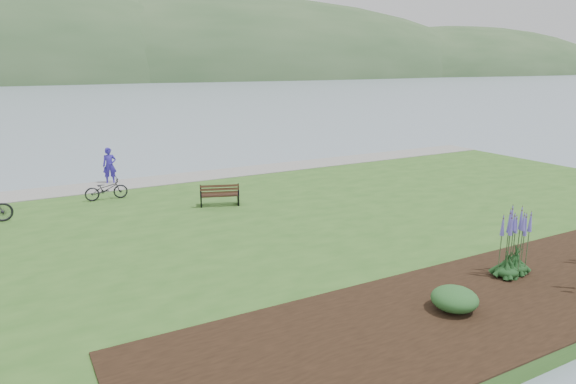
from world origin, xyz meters
name	(u,v)px	position (x,y,z in m)	size (l,w,h in m)	color
ground	(295,214)	(0.00, 0.00, 0.00)	(600.00, 600.00, 0.00)	gray
lawn	(321,222)	(0.00, -2.00, 0.20)	(34.00, 20.00, 0.40)	#2F5B20
shoreline_path	(229,173)	(0.00, 6.90, 0.42)	(34.00, 2.20, 0.03)	gray
garden_bed	(571,274)	(3.00, -9.80, 0.42)	(24.00, 4.40, 0.04)	black
far_hillside	(98,81)	(20.00, 170.00, 0.00)	(580.00, 80.00, 38.00)	#31502D
park_bench	(220,194)	(-2.73, 1.24, 0.87)	(1.64, 1.09, 0.95)	#301C12
person	(109,162)	(-5.78, 7.50, 1.40)	(0.73, 0.50, 2.00)	#2C2096
bicycle_a	(106,189)	(-6.51, 4.45, 0.85)	(1.72, 0.60, 0.90)	black
echium_4	(509,243)	(1.27, -9.10, 1.37)	(0.62, 0.62, 2.18)	#123316
echium_5	(518,242)	(1.72, -9.02, 1.32)	(0.62, 0.62, 2.06)	#123316
shrub_0	(455,299)	(-1.37, -9.78, 0.71)	(1.07, 1.07, 0.54)	#1E4C21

